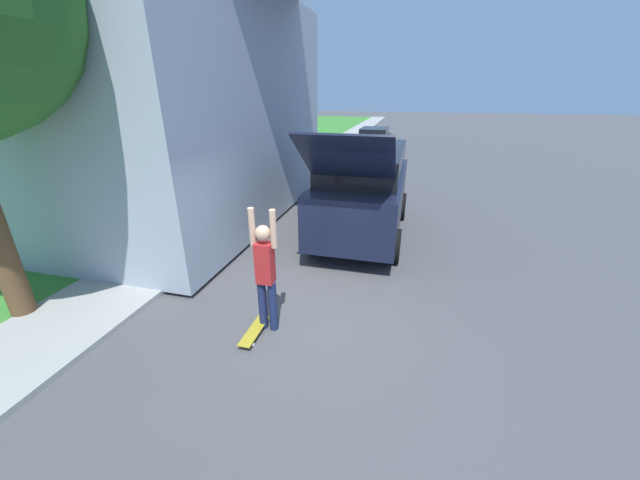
% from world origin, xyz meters
% --- Properties ---
extents(ground_plane, '(120.00, 120.00, 0.00)m').
position_xyz_m(ground_plane, '(0.00, 0.00, 0.00)').
color(ground_plane, '#49494C').
extents(lawn, '(10.00, 80.00, 0.08)m').
position_xyz_m(lawn, '(-8.00, 6.00, 0.04)').
color(lawn, '#387F2D').
rests_on(lawn, ground_plane).
extents(sidewalk, '(1.80, 80.00, 0.10)m').
position_xyz_m(sidewalk, '(-3.60, 6.00, 0.05)').
color(sidewalk, '#9E9E99').
rests_on(sidewalk, ground_plane).
extents(house, '(11.31, 9.53, 8.51)m').
position_xyz_m(house, '(-7.34, 4.12, 4.49)').
color(house, '#99A3B2').
rests_on(house, lawn).
extents(suv_parked, '(2.08, 5.47, 2.86)m').
position_xyz_m(suv_parked, '(0.38, 3.73, 1.19)').
color(suv_parked, black).
rests_on(suv_parked, ground_plane).
extents(car_down_street, '(1.89, 4.21, 1.38)m').
position_xyz_m(car_down_street, '(-0.93, 17.37, 0.68)').
color(car_down_street, black).
rests_on(car_down_street, ground_plane).
extents(skateboarder, '(0.41, 0.23, 1.98)m').
position_xyz_m(skateboarder, '(-0.44, -0.65, 1.02)').
color(skateboarder, '#192347').
rests_on(skateboarder, ground_plane).
extents(skateboard, '(0.21, 0.79, 0.10)m').
position_xyz_m(skateboard, '(-0.58, -0.88, 0.08)').
color(skateboard, '#A89323').
rests_on(skateboard, ground_plane).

